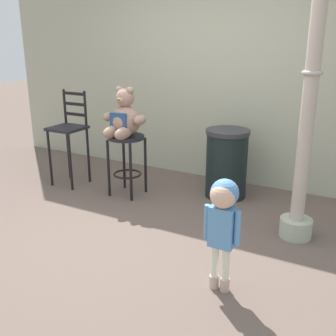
{
  "coord_description": "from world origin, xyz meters",
  "views": [
    {
      "loc": [
        2.04,
        -2.88,
        1.79
      ],
      "look_at": [
        0.27,
        0.3,
        0.61
      ],
      "focal_mm": 43.22,
      "sensor_mm": 36.0,
      "label": 1
    }
  ],
  "objects": [
    {
      "name": "bar_chair_empty",
      "position": [
        -1.41,
        0.8,
        0.66
      ],
      "size": [
        0.39,
        0.39,
        1.17
      ],
      "color": "black",
      "rests_on": "ground_plane"
    },
    {
      "name": "building_wall",
      "position": [
        0.0,
        2.02,
        1.73
      ],
      "size": [
        6.47,
        0.3,
        3.47
      ],
      "primitive_type": "cube",
      "color": "#AAAB91",
      "rests_on": "ground_plane"
    },
    {
      "name": "bar_stool_with_teddy",
      "position": [
        -0.57,
        0.83,
        0.52
      ],
      "size": [
        0.41,
        0.41,
        0.72
      ],
      "color": "black",
      "rests_on": "ground_plane"
    },
    {
      "name": "teddy_bear",
      "position": [
        -0.57,
        0.8,
        0.92
      ],
      "size": [
        0.54,
        0.48,
        0.56
      ],
      "color": "#A17E6A",
      "rests_on": "bar_stool_with_teddy"
    },
    {
      "name": "ground_plane",
      "position": [
        0.0,
        0.0,
        0.0
      ],
      "size": [
        24.0,
        24.0,
        0.0
      ],
      "primitive_type": "plane",
      "color": "brown"
    },
    {
      "name": "lamppost",
      "position": [
        1.42,
        0.7,
        1.01
      ],
      "size": [
        0.3,
        0.3,
        2.6
      ],
      "color": "#A6B19A",
      "rests_on": "ground_plane"
    },
    {
      "name": "child_walking",
      "position": [
        1.12,
        -0.42,
        0.63
      ],
      "size": [
        0.27,
        0.22,
        0.86
      ],
      "rotation": [
        0.0,
        0.0,
        -1.46
      ],
      "color": "#C4A999",
      "rests_on": "ground_plane"
    },
    {
      "name": "trash_bin",
      "position": [
        0.47,
        1.34,
        0.4
      ],
      "size": [
        0.5,
        0.5,
        0.8
      ],
      "color": "black",
      "rests_on": "ground_plane"
    }
  ]
}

